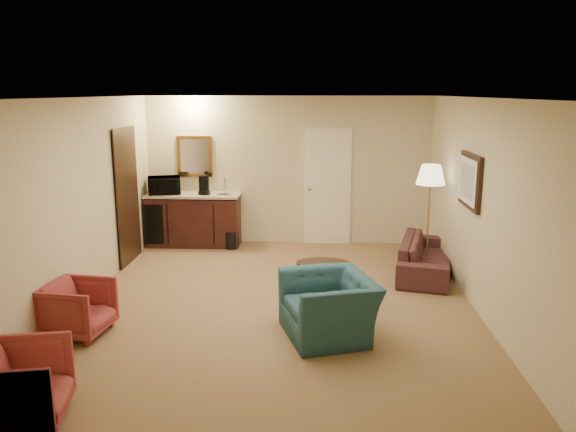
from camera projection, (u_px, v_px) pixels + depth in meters
The scene contains 12 objects.
ground at pixel (277, 303), 7.26m from camera, with size 6.00×6.00×0.00m, color brown.
room_walls at pixel (273, 163), 7.64m from camera, with size 5.02×6.01×2.61m.
wetbar_cabinet at pixel (194, 220), 9.89m from camera, with size 1.64×0.58×0.92m, color #371711.
sofa at pixel (427, 250), 8.35m from camera, with size 1.82×0.53×0.71m, color black.
teal_armchair at pixel (329, 297), 6.20m from camera, with size 1.04×0.68×0.91m, color #224B55.
rose_chair_near at pixel (78, 306), 6.24m from camera, with size 0.66×0.62×0.68m, color #9C3A33.
rose_chair_far at pixel (19, 383), 4.54m from camera, with size 0.72×0.67×0.74m, color #9C3A33.
coffee_table at pixel (323, 277), 7.62m from camera, with size 0.73×0.49×0.42m, color black.
floor_lamp at pixel (428, 217), 8.48m from camera, with size 0.43×0.43×1.62m, color #B08F3A.
waste_bin at pixel (232, 240), 9.73m from camera, with size 0.24×0.24×0.30m, color black.
microwave at pixel (164, 183), 9.76m from camera, with size 0.55×0.30×0.37m, color black.
coffee_maker at pixel (204, 185), 9.72m from camera, with size 0.18×0.18×0.33m, color black.
Camera 1 is at (0.48, -6.83, 2.67)m, focal length 35.00 mm.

